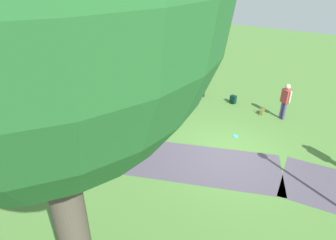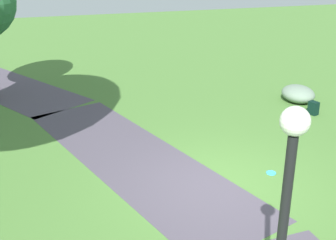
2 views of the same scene
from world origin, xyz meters
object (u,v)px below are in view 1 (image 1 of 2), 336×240
(spare_backpack_on_lawn, at_px, (233,100))
(backpack_by_boulder, at_px, (202,92))
(handbag_on_grass, at_px, (262,111))
(woman_with_handbag, at_px, (285,99))
(frisbee_on_grass, at_px, (236,136))
(lawn_boulder, at_px, (184,86))

(spare_backpack_on_lawn, bearing_deg, backpack_by_boulder, -0.23)
(handbag_on_grass, relative_size, backpack_by_boulder, 0.82)
(woman_with_handbag, relative_size, frisbee_on_grass, 7.44)
(lawn_boulder, bearing_deg, backpack_by_boulder, 171.94)
(woman_with_handbag, bearing_deg, backpack_by_boulder, -5.77)
(spare_backpack_on_lawn, bearing_deg, handbag_on_grass, 164.74)
(woman_with_handbag, height_order, spare_backpack_on_lawn, woman_with_handbag)
(woman_with_handbag, xyz_separation_m, frisbee_on_grass, (1.21, 2.53, -0.94))
(handbag_on_grass, relative_size, spare_backpack_on_lawn, 0.82)
(handbag_on_grass, xyz_separation_m, backpack_by_boulder, (3.28, -0.44, 0.05))
(handbag_on_grass, bearing_deg, frisbee_on_grass, 82.49)
(woman_with_handbag, relative_size, handbag_on_grass, 5.02)
(woman_with_handbag, distance_m, backpack_by_boulder, 4.24)
(spare_backpack_on_lawn, height_order, frisbee_on_grass, spare_backpack_on_lawn)
(frisbee_on_grass, bearing_deg, handbag_on_grass, -97.51)
(spare_backpack_on_lawn, bearing_deg, frisbee_on_grass, 112.85)
(woman_with_handbag, distance_m, handbag_on_grass, 1.19)
(woman_with_handbag, xyz_separation_m, spare_backpack_on_lawn, (2.45, -0.41, -0.76))
(backpack_by_boulder, bearing_deg, spare_backpack_on_lawn, 179.77)
(woman_with_handbag, height_order, backpack_by_boulder, woman_with_handbag)
(handbag_on_grass, xyz_separation_m, spare_backpack_on_lawn, (1.57, -0.43, 0.05))
(handbag_on_grass, relative_size, frisbee_on_grass, 1.48)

